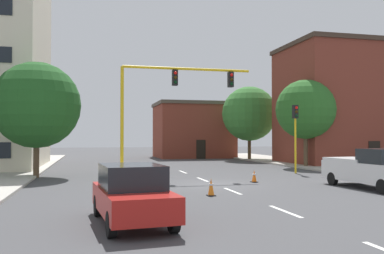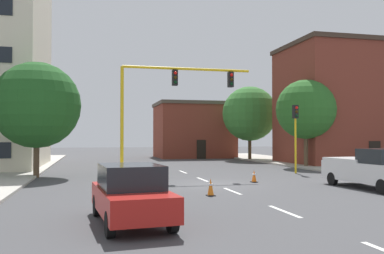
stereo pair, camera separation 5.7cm
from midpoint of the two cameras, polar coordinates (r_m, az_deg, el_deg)
name	(u,v)px [view 1 (the left image)]	position (r m, az deg, el deg)	size (l,w,h in m)	color
ground_plane	(214,184)	(22.87, 3.00, -7.78)	(160.00, 160.00, 0.00)	#424244
sidewalk_right	(339,168)	(35.57, 19.41, -5.28)	(6.00, 56.00, 0.14)	#B2ADA3
lane_stripe_seg_1	(285,211)	(14.99, 12.46, -11.16)	(0.16, 2.40, 0.01)	silver
lane_stripe_seg_2	(233,191)	(20.03, 5.47, -8.69)	(0.16, 2.40, 0.01)	silver
lane_stripe_seg_3	(202,179)	(25.26, 1.37, -7.16)	(0.16, 2.40, 0.01)	silver
lane_stripe_seg_4	(183,172)	(30.58, -1.30, -6.14)	(0.16, 2.40, 0.01)	silver
building_brick_center	(193,130)	(52.10, 0.11, -0.41)	(9.32, 8.03, 6.79)	brown
building_row_right	(345,104)	(42.33, 20.04, 2.91)	(11.40, 8.74, 11.25)	brown
traffic_signal_gantry	(141,142)	(25.18, -7.04, -2.09)	(8.88, 1.20, 6.83)	yellow
traffic_light_pole_right	(295,123)	(30.23, 13.87, 0.53)	(0.32, 0.47, 4.80)	yellow
tree_left_near	(37,105)	(28.06, -20.47, 2.81)	(5.42, 5.42, 7.27)	brown
tree_right_far	(249,114)	(46.07, 7.78, 1.81)	(5.95, 5.95, 8.06)	#4C3823
tree_right_mid	(305,109)	(36.19, 15.17, 2.32)	(4.96, 4.96, 7.33)	brown
pickup_truck_white	(372,169)	(22.55, 23.25, -5.28)	(2.33, 5.51, 1.99)	white
sedan_red_near_left	(132,193)	(12.66, -8.31, -8.96)	(2.27, 4.66, 1.74)	#B21E19
traffic_cone_roadside_a	(254,176)	(23.95, 8.41, -6.64)	(0.36, 0.36, 0.70)	black
traffic_cone_roadside_b	(211,187)	(18.34, 2.53, -8.20)	(0.36, 0.36, 0.77)	black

